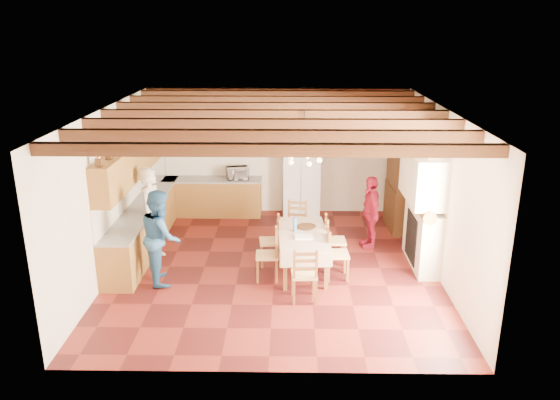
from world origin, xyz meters
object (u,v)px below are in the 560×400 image
(refrigerator, at_px, (301,179))
(chair_end_near, at_px, (304,273))
(hutch, at_px, (402,181))
(chair_left_near, at_px, (267,254))
(chair_right_near, at_px, (337,253))
(person_man, at_px, (153,214))
(chair_right_far, at_px, (335,240))
(chair_left_far, at_px, (270,240))
(person_woman_red, at_px, (370,212))
(microwave, at_px, (238,173))
(chair_end_far, at_px, (296,225))
(person_woman_blue, at_px, (161,236))
(dining_table, at_px, (303,237))

(refrigerator, distance_m, chair_end_near, 4.33)
(hutch, distance_m, chair_left_near, 3.92)
(refrigerator, height_order, chair_left_near, refrigerator)
(refrigerator, relative_size, chair_right_near, 1.80)
(person_man, bearing_deg, chair_right_far, -79.70)
(hutch, relative_size, chair_left_near, 2.31)
(chair_left_far, relative_size, chair_end_near, 1.00)
(refrigerator, bearing_deg, person_woman_red, -58.92)
(hutch, xyz_separation_m, microwave, (-3.69, 0.83, -0.07))
(chair_end_far, distance_m, person_woman_red, 1.54)
(chair_right_far, relative_size, chair_end_near, 1.00)
(chair_left_near, relative_size, chair_end_far, 1.00)
(chair_right_near, bearing_deg, chair_right_far, -2.69)
(person_man, bearing_deg, chair_left_far, -82.56)
(chair_left_near, bearing_deg, chair_right_far, 116.60)
(chair_left_near, bearing_deg, person_woman_blue, -89.23)
(chair_right_near, height_order, chair_end_near, same)
(dining_table, distance_m, chair_left_near, 0.76)
(chair_right_near, relative_size, person_woman_red, 0.64)
(refrigerator, distance_m, chair_left_near, 3.62)
(hutch, relative_size, chair_end_near, 2.31)
(chair_end_near, height_order, person_woman_blue, person_woman_blue)
(microwave, bearing_deg, refrigerator, -8.82)
(chair_left_far, distance_m, microwave, 2.96)
(refrigerator, bearing_deg, microwave, -179.01)
(dining_table, height_order, microwave, microwave)
(hutch, xyz_separation_m, chair_left_far, (-2.83, -1.94, -0.63))
(chair_left_near, bearing_deg, person_man, -113.52)
(chair_left_near, height_order, person_man, person_man)
(chair_right_far, distance_m, person_woman_red, 1.18)
(dining_table, distance_m, chair_left_far, 0.70)
(chair_left_far, bearing_deg, person_woman_blue, -74.54)
(refrigerator, relative_size, microwave, 3.44)
(chair_left_near, distance_m, person_woman_red, 2.58)
(chair_end_far, height_order, person_man, person_man)
(chair_left_far, distance_m, person_woman_blue, 2.07)
(dining_table, distance_m, person_woman_blue, 2.55)
(chair_left_near, height_order, person_woman_red, person_woman_red)
(chair_end_near, distance_m, chair_end_far, 2.25)
(hutch, height_order, chair_end_near, hutch)
(chair_left_near, relative_size, chair_left_far, 1.00)
(chair_right_far, bearing_deg, chair_left_far, 90.36)
(person_woman_red, bearing_deg, dining_table, -56.87)
(dining_table, distance_m, person_woman_red, 1.84)
(chair_right_near, distance_m, person_woman_red, 1.69)
(chair_right_near, height_order, chair_end_far, same)
(person_woman_blue, bearing_deg, microwave, -34.01)
(microwave, bearing_deg, person_woman_blue, -119.85)
(chair_left_near, distance_m, chair_end_near, 1.01)
(refrigerator, xyz_separation_m, chair_right_near, (0.60, -3.47, -0.39))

